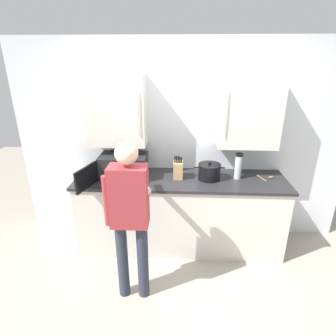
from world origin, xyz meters
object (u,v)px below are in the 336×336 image
object	(u,v)px
stock_pot	(209,172)
thermos_flask	(238,166)
person_figure	(130,211)
knife_block	(178,170)
wooden_spoon	(267,178)
microwave_oven	(121,166)

from	to	relation	value
stock_pot	thermos_flask	bearing A→B (deg)	5.58
stock_pot	person_figure	size ratio (longest dim) A/B	0.22
knife_block	wooden_spoon	bearing A→B (deg)	2.05
knife_block	thermos_flask	size ratio (longest dim) A/B	0.90
microwave_oven	stock_pot	distance (m)	1.05
thermos_flask	stock_pot	size ratio (longest dim) A/B	0.87
wooden_spoon	knife_block	bearing A→B (deg)	-177.95
knife_block	wooden_spoon	world-z (taller)	knife_block
thermos_flask	person_figure	world-z (taller)	person_figure
microwave_oven	knife_block	world-z (taller)	knife_block
microwave_oven	thermos_flask	xyz separation A→B (m)	(1.39, 0.00, 0.02)
wooden_spoon	person_figure	xyz separation A→B (m)	(-1.49, -0.90, 0.03)
thermos_flask	person_figure	bearing A→B (deg)	-142.15
knife_block	thermos_flask	xyz separation A→B (m)	(0.70, 0.02, 0.05)
knife_block	thermos_flask	distance (m)	0.71
person_figure	wooden_spoon	bearing A→B (deg)	31.17
microwave_oven	stock_pot	world-z (taller)	microwave_oven
microwave_oven	wooden_spoon	distance (m)	1.75
stock_pot	person_figure	bearing A→B (deg)	-133.21
microwave_oven	knife_block	size ratio (longest dim) A/B	2.64
stock_pot	knife_block	bearing A→B (deg)	177.83
knife_block	person_figure	distance (m)	0.96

